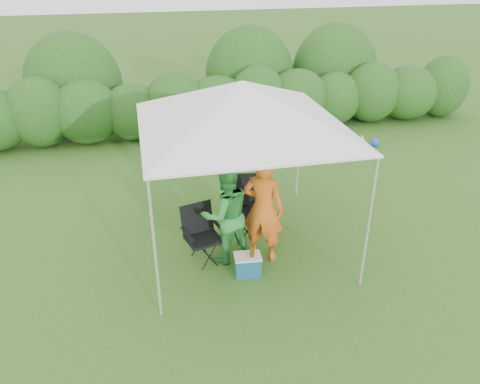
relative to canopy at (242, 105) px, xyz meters
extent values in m
plane|color=#3A6620|center=(0.00, -0.50, -2.46)|extent=(70.00, 70.00, 0.00)
ellipsoid|color=#28581B|center=(-3.97, 5.50, -1.56)|extent=(1.57, 1.34, 1.80)
cylinder|color=#382616|center=(-3.97, 5.50, -2.31)|extent=(0.12, 0.12, 0.30)
ellipsoid|color=#28581B|center=(-2.84, 5.50, -1.64)|extent=(1.72, 1.47, 1.65)
cylinder|color=#382616|center=(-2.84, 5.50, -2.31)|extent=(0.12, 0.12, 0.30)
ellipsoid|color=#28581B|center=(-1.70, 5.50, -1.71)|extent=(1.50, 1.28, 1.50)
cylinder|color=#382616|center=(-1.70, 5.50, -2.31)|extent=(0.12, 0.12, 0.30)
ellipsoid|color=#28581B|center=(-0.57, 5.50, -1.60)|extent=(1.65, 1.40, 1.73)
cylinder|color=#382616|center=(-0.57, 5.50, -2.31)|extent=(0.12, 0.12, 0.30)
ellipsoid|color=#28581B|center=(0.57, 5.50, -1.67)|extent=(1.80, 1.53, 1.57)
cylinder|color=#382616|center=(0.57, 5.50, -2.31)|extent=(0.12, 0.12, 0.30)
ellipsoid|color=#28581B|center=(1.70, 5.50, -1.56)|extent=(1.58, 1.34, 1.80)
cylinder|color=#382616|center=(1.70, 5.50, -2.31)|extent=(0.12, 0.12, 0.30)
ellipsoid|color=#28581B|center=(2.84, 5.50, -1.64)|extent=(1.72, 1.47, 1.65)
cylinder|color=#382616|center=(2.84, 5.50, -2.31)|extent=(0.12, 0.12, 0.30)
ellipsoid|color=#28581B|center=(3.97, 5.50, -1.71)|extent=(1.50, 1.28, 1.50)
cylinder|color=#382616|center=(3.97, 5.50, -2.31)|extent=(0.12, 0.12, 0.30)
ellipsoid|color=#28581B|center=(5.10, 5.50, -1.60)|extent=(1.65, 1.40, 1.73)
cylinder|color=#382616|center=(5.10, 5.50, -2.31)|extent=(0.12, 0.12, 0.30)
ellipsoid|color=#28581B|center=(6.24, 5.50, -1.67)|extent=(1.80, 1.53, 1.57)
cylinder|color=#382616|center=(6.24, 5.50, -2.31)|extent=(0.12, 0.12, 0.30)
ellipsoid|color=#28581B|center=(7.37, 5.50, -1.56)|extent=(1.58, 1.34, 1.80)
cylinder|color=#382616|center=(7.37, 5.50, -2.31)|extent=(0.12, 0.12, 0.30)
cylinder|color=silver|center=(-1.50, -1.50, -1.41)|extent=(0.04, 0.04, 2.10)
cylinder|color=silver|center=(1.50, -1.50, -1.41)|extent=(0.04, 0.04, 2.10)
cylinder|color=silver|center=(-1.50, 1.50, -1.41)|extent=(0.04, 0.04, 2.10)
cylinder|color=silver|center=(1.50, 1.50, -1.41)|extent=(0.04, 0.04, 2.10)
cube|color=white|center=(0.00, 0.00, -0.35)|extent=(3.10, 3.10, 0.03)
pyramid|color=white|center=(0.00, 0.00, 0.02)|extent=(3.10, 3.10, 0.70)
cube|color=black|center=(0.12, 0.20, -1.98)|extent=(0.67, 0.63, 0.06)
cube|color=black|center=(0.16, 0.44, -1.66)|extent=(0.61, 0.25, 0.57)
cube|color=black|center=(-0.19, 0.24, -1.78)|extent=(0.13, 0.51, 0.03)
cube|color=black|center=(0.42, 0.15, -1.78)|extent=(0.13, 0.51, 0.03)
cylinder|color=black|center=(-0.17, -0.01, -2.22)|extent=(0.03, 0.03, 0.48)
cylinder|color=black|center=(0.33, -0.09, -2.22)|extent=(0.03, 0.03, 0.48)
cylinder|color=black|center=(-0.09, 0.48, -2.22)|extent=(0.03, 0.03, 0.48)
cylinder|color=black|center=(0.40, 0.41, -2.22)|extent=(0.03, 0.03, 0.48)
cube|color=black|center=(-0.72, -0.38, -2.04)|extent=(0.63, 0.60, 0.05)
cube|color=black|center=(-0.78, -0.16, -1.76)|extent=(0.54, 0.27, 0.50)
cube|color=black|center=(-0.98, -0.45, -1.86)|extent=(0.16, 0.44, 0.03)
cube|color=black|center=(-0.46, -0.31, -1.86)|extent=(0.16, 0.44, 0.03)
cylinder|color=black|center=(-0.88, -0.64, -2.25)|extent=(0.02, 0.02, 0.42)
cylinder|color=black|center=(-0.45, -0.53, -2.25)|extent=(0.02, 0.02, 0.42)
cylinder|color=black|center=(-0.99, -0.22, -2.25)|extent=(0.02, 0.02, 0.42)
cylinder|color=black|center=(-0.57, -0.11, -2.25)|extent=(0.02, 0.02, 0.42)
imported|color=orange|center=(0.23, -0.47, -1.56)|extent=(0.79, 0.71, 1.81)
imported|color=green|center=(-0.35, -0.39, -1.63)|extent=(0.91, 0.77, 1.67)
cube|color=#1A5477|center=(-0.11, -0.88, -2.30)|extent=(0.41, 0.31, 0.32)
cube|color=silver|center=(-0.11, -0.88, -2.13)|extent=(0.43, 0.33, 0.03)
cylinder|color=#592D0C|center=(-0.05, -0.92, -1.98)|extent=(0.07, 0.07, 0.27)
cone|color=yellow|center=(4.06, 3.79, -2.32)|extent=(0.33, 0.33, 0.27)
sphere|color=blue|center=(4.33, 3.61, -2.35)|extent=(0.22, 0.22, 0.22)
camera|label=1|loc=(-1.52, -6.63, 2.07)|focal=35.00mm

